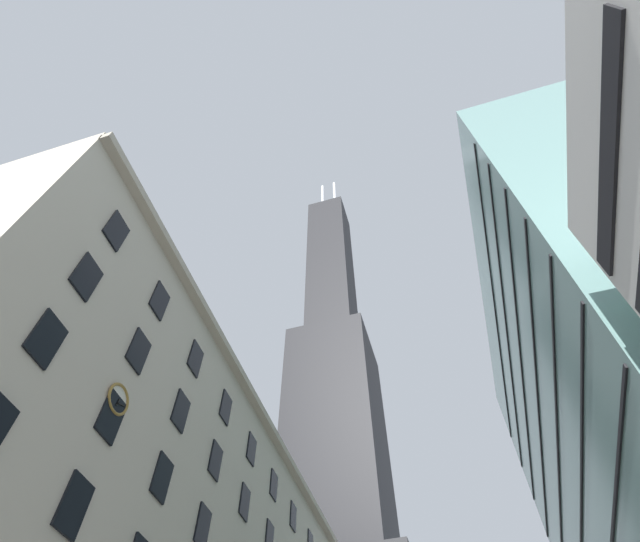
% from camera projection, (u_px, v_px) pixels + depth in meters
% --- Properties ---
extents(dark_skyscraper, '(28.81, 28.81, 201.09)m').
position_uv_depth(dark_skyscraper, '(338.00, 494.00, 101.09)').
color(dark_skyscraper, black).
rests_on(dark_skyscraper, ground).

